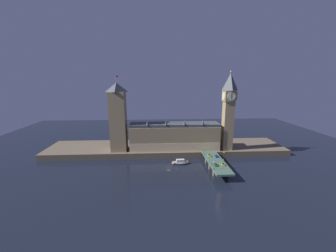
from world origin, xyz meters
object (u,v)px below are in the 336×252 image
object	(u,v)px
boat_upstream	(180,162)
car_northbound_trail	(216,165)
pedestrian_near_rail	(212,164)
street_lamp_far	(204,150)
street_lamp_near	(214,164)
car_southbound_trail	(216,156)
pedestrian_mid_walk	(224,160)
car_southbound_lead	(223,164)
clock_tower	(229,109)
street_lamp_mid	(224,155)
victoria_tower	(118,117)
car_northbound_lead	(209,156)

from	to	relation	value
boat_upstream	car_northbound_trail	bearing A→B (deg)	-39.72
pedestrian_near_rail	street_lamp_far	world-z (taller)	street_lamp_far
pedestrian_near_rail	street_lamp_near	bearing A→B (deg)	-93.13
car_southbound_trail	pedestrian_mid_walk	size ratio (longest dim) A/B	2.73
car_southbound_lead	street_lamp_near	bearing A→B (deg)	-142.22
clock_tower	car_southbound_lead	xyz separation A→B (m)	(-15.38, -38.86, -34.47)
car_southbound_trail	street_lamp_far	bearing A→B (deg)	144.53
car_southbound_trail	pedestrian_mid_walk	distance (m)	10.49
car_northbound_trail	street_lamp_far	xyz separation A→B (m)	(-3.10, 23.42, 3.07)
clock_tower	street_lamp_far	size ratio (longest dim) A/B	11.54
car_southbound_lead	pedestrian_mid_walk	xyz separation A→B (m)	(2.70, 6.66, 0.28)
pedestrian_mid_walk	street_lamp_mid	world-z (taller)	street_lamp_mid
street_lamp_far	car_southbound_trail	bearing A→B (deg)	-35.47
victoria_tower	pedestrian_mid_walk	distance (m)	94.48
car_northbound_trail	street_lamp_far	distance (m)	23.82
victoria_tower	street_lamp_mid	distance (m)	93.34
clock_tower	victoria_tower	xyz separation A→B (m)	(-96.13, 2.46, -6.61)
victoria_tower	street_lamp_far	bearing A→B (deg)	-14.34
car_southbound_trail	boat_upstream	world-z (taller)	car_southbound_trail
clock_tower	car_northbound_lead	distance (m)	45.26
street_lamp_near	victoria_tower	bearing A→B (deg)	146.45
car_northbound_lead	pedestrian_mid_walk	world-z (taller)	pedestrian_mid_walk
victoria_tower	pedestrian_mid_walk	world-z (taller)	victoria_tower
car_northbound_trail	car_southbound_lead	size ratio (longest dim) A/B	1.09
clock_tower	car_southbound_trail	distance (m)	43.72
clock_tower	boat_upstream	xyz separation A→B (m)	(-44.08, -20.08, -40.02)
street_lamp_near	pedestrian_mid_walk	bearing A→B (deg)	49.76
car_northbound_lead	street_lamp_far	world-z (taller)	street_lamp_far
clock_tower	victoria_tower	bearing A→B (deg)	178.54
street_lamp_far	pedestrian_near_rail	bearing A→B (deg)	-88.96
car_northbound_trail	street_lamp_mid	size ratio (longest dim) A/B	0.59
street_lamp_near	street_lamp_mid	bearing A→B (deg)	51.73
street_lamp_near	car_northbound_lead	bearing A→B (deg)	82.85
pedestrian_near_rail	street_lamp_near	distance (m)	7.85
street_lamp_near	boat_upstream	world-z (taller)	street_lamp_near
car_southbound_lead	street_lamp_far	distance (m)	24.58
pedestrian_mid_walk	boat_upstream	xyz separation A→B (m)	(-31.40, 12.13, -5.82)
car_northbound_lead	street_lamp_near	xyz separation A→B (m)	(-3.10, -24.74, 3.10)
clock_tower	car_northbound_trail	size ratio (longest dim) A/B	16.38
car_southbound_lead	street_lamp_mid	bearing A→B (deg)	69.10
victoria_tower	car_northbound_trail	size ratio (longest dim) A/B	15.54
car_northbound_trail	pedestrian_near_rail	xyz separation A→B (m)	(-2.70, 1.30, 0.28)
clock_tower	street_lamp_near	world-z (taller)	clock_tower
street_lamp_far	street_lamp_near	bearing A→B (deg)	-90.00
pedestrian_near_rail	boat_upstream	world-z (taller)	pedestrian_near_rail
car_northbound_trail	street_lamp_near	xyz separation A→B (m)	(-3.10, -6.02, 3.09)
victoria_tower	car_southbound_trail	bearing A→B (deg)	-16.90
car_southbound_lead	pedestrian_mid_walk	distance (m)	7.19
pedestrian_mid_walk	street_lamp_far	bearing A→B (deg)	124.70
street_lamp_near	pedestrian_near_rail	bearing A→B (deg)	86.87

